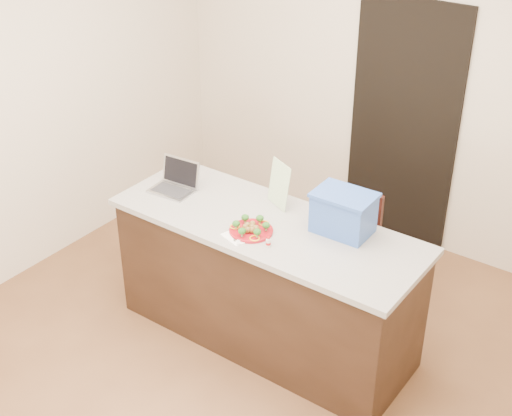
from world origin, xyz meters
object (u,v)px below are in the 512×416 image
Objects in this scene: plate at (251,230)px; chair at (347,243)px; island at (266,281)px; napkin at (239,236)px; laptop at (176,182)px; yogurt_bottle at (268,242)px; blue_box at (343,212)px.

chair is at bearing 72.85° from plate.
island is 0.49m from plate.
napkin is at bearing -108.75° from chair.
plate is at bearing -16.22° from laptop.
yogurt_bottle is at bearing -21.27° from plate.
blue_box reaches higher than island.
laptop reaches higher than island.
chair is (0.07, 0.88, -0.43)m from yogurt_bottle.
plate is 0.73× the size of blue_box.
napkin is at bearing -22.86° from laptop.
laptop reaches higher than plate.
yogurt_bottle is at bearing -18.20° from laptop.
yogurt_bottle is 0.07× the size of chair.
island is 12.19× the size of napkin.
plate reaches higher than island.
chair is at bearing 72.75° from napkin.
plate is 4.14× the size of yogurt_bottle.
laptop is (-0.92, 0.22, 0.03)m from yogurt_bottle.
napkin is at bearing -176.09° from yogurt_bottle.
yogurt_bottle is 0.21× the size of laptop.
blue_box is 0.41× the size of chair.
napkin is 2.56× the size of yogurt_bottle.
laptop is at bearing 166.60° from yogurt_bottle.
laptop is (-0.72, 0.23, 0.05)m from napkin.
island is 31.25× the size of yogurt_bottle.
island is 2.29× the size of chair.
plate is at bearing 71.69° from napkin.
napkin is 0.21m from yogurt_bottle.
blue_box is at bearing 41.33° from napkin.
plate is 0.09m from napkin.
napkin is 1.02m from chair.
yogurt_bottle reaches higher than napkin.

